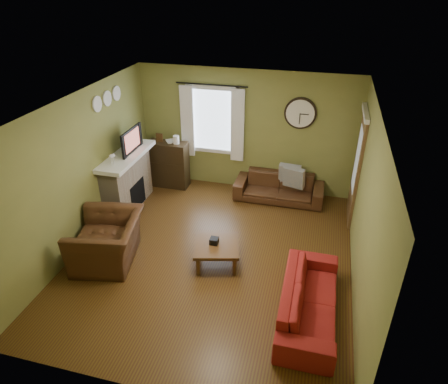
% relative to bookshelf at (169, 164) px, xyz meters
% --- Properties ---
extents(floor, '(4.60, 5.20, 0.00)m').
position_rel_bookshelf_xyz_m(floor, '(1.64, -2.23, -0.52)').
color(floor, '#4B2F12').
rests_on(floor, ground).
extents(ceiling, '(4.60, 5.20, 0.00)m').
position_rel_bookshelf_xyz_m(ceiling, '(1.64, -2.23, 2.08)').
color(ceiling, white).
rests_on(ceiling, ground).
extents(wall_left, '(0.00, 5.20, 2.60)m').
position_rel_bookshelf_xyz_m(wall_left, '(-0.66, -2.23, 0.78)').
color(wall_left, olive).
rests_on(wall_left, ground).
extents(wall_right, '(0.00, 5.20, 2.60)m').
position_rel_bookshelf_xyz_m(wall_right, '(3.94, -2.23, 0.78)').
color(wall_right, olive).
rests_on(wall_right, ground).
extents(wall_back, '(4.60, 0.00, 2.60)m').
position_rel_bookshelf_xyz_m(wall_back, '(1.64, 0.37, 0.78)').
color(wall_back, olive).
rests_on(wall_back, ground).
extents(wall_front, '(4.60, 0.00, 2.60)m').
position_rel_bookshelf_xyz_m(wall_front, '(1.64, -4.83, 0.78)').
color(wall_front, olive).
rests_on(wall_front, ground).
extents(fireplace, '(0.40, 1.40, 1.10)m').
position_rel_bookshelf_xyz_m(fireplace, '(-0.46, -1.08, 0.03)').
color(fireplace, tan).
rests_on(fireplace, floor).
extents(firebox, '(0.04, 0.60, 0.55)m').
position_rel_bookshelf_xyz_m(firebox, '(-0.27, -1.08, -0.22)').
color(firebox, black).
rests_on(firebox, fireplace).
extents(mantel, '(0.58, 1.60, 0.08)m').
position_rel_bookshelf_xyz_m(mantel, '(-0.43, -1.08, 0.62)').
color(mantel, white).
rests_on(mantel, fireplace).
extents(tv, '(0.08, 0.60, 0.35)m').
position_rel_bookshelf_xyz_m(tv, '(-0.41, -0.93, 0.84)').
color(tv, black).
rests_on(tv, mantel).
extents(tv_screen, '(0.02, 0.62, 0.36)m').
position_rel_bookshelf_xyz_m(tv_screen, '(-0.33, -0.93, 0.89)').
color(tv_screen, '#994C3F').
rests_on(tv_screen, mantel).
extents(medallion_left, '(0.28, 0.28, 0.03)m').
position_rel_bookshelf_xyz_m(medallion_left, '(-0.64, -1.43, 1.73)').
color(medallion_left, white).
rests_on(medallion_left, wall_left).
extents(medallion_mid, '(0.28, 0.28, 0.03)m').
position_rel_bookshelf_xyz_m(medallion_mid, '(-0.64, -1.08, 1.73)').
color(medallion_mid, white).
rests_on(medallion_mid, wall_left).
extents(medallion_right, '(0.28, 0.28, 0.03)m').
position_rel_bookshelf_xyz_m(medallion_right, '(-0.64, -0.73, 1.73)').
color(medallion_right, white).
rests_on(medallion_right, wall_left).
extents(window_pane, '(1.00, 0.02, 1.30)m').
position_rel_bookshelf_xyz_m(window_pane, '(0.94, 0.35, 0.98)').
color(window_pane, silver).
rests_on(window_pane, wall_back).
extents(curtain_rod, '(0.03, 0.03, 1.50)m').
position_rel_bookshelf_xyz_m(curtain_rod, '(0.94, 0.25, 1.75)').
color(curtain_rod, black).
rests_on(curtain_rod, wall_back).
extents(curtain_left, '(0.28, 0.04, 1.55)m').
position_rel_bookshelf_xyz_m(curtain_left, '(0.39, 0.25, 0.93)').
color(curtain_left, white).
rests_on(curtain_left, wall_back).
extents(curtain_right, '(0.28, 0.04, 1.55)m').
position_rel_bookshelf_xyz_m(curtain_right, '(1.49, 0.25, 0.93)').
color(curtain_right, white).
rests_on(curtain_right, wall_back).
extents(wall_clock, '(0.64, 0.06, 0.64)m').
position_rel_bookshelf_xyz_m(wall_clock, '(2.74, 0.32, 1.28)').
color(wall_clock, white).
rests_on(wall_clock, wall_back).
extents(door, '(0.05, 0.90, 2.10)m').
position_rel_bookshelf_xyz_m(door, '(3.91, -0.38, 0.53)').
color(door, brown).
rests_on(door, floor).
extents(bookshelf, '(0.87, 0.37, 1.03)m').
position_rel_bookshelf_xyz_m(bookshelf, '(0.00, 0.00, 0.00)').
color(bookshelf, black).
rests_on(bookshelf, floor).
extents(book, '(0.30, 0.31, 0.02)m').
position_rel_bookshelf_xyz_m(book, '(-0.02, 0.02, 0.45)').
color(book, '#4C3017').
rests_on(book, bookshelf).
extents(sofa_brown, '(1.84, 0.72, 0.54)m').
position_rel_bookshelf_xyz_m(sofa_brown, '(2.47, -0.01, -0.25)').
color(sofa_brown, '#402514').
rests_on(sofa_brown, floor).
extents(pillow_left, '(0.46, 0.17, 0.45)m').
position_rel_bookshelf_xyz_m(pillow_left, '(2.66, 0.11, 0.03)').
color(pillow_left, gray).
rests_on(pillow_left, sofa_brown).
extents(pillow_right, '(0.46, 0.25, 0.44)m').
position_rel_bookshelf_xyz_m(pillow_right, '(2.76, -0.01, 0.03)').
color(pillow_right, gray).
rests_on(pillow_right, sofa_brown).
extents(sofa_red, '(0.75, 1.92, 0.56)m').
position_rel_bookshelf_xyz_m(sofa_red, '(3.32, -3.18, -0.23)').
color(sofa_red, maroon).
rests_on(sofa_red, floor).
extents(armchair, '(1.27, 1.38, 0.78)m').
position_rel_bookshelf_xyz_m(armchair, '(-0.00, -2.75, -0.13)').
color(armchair, '#402514').
rests_on(armchair, floor).
extents(coffee_table, '(0.88, 0.88, 0.38)m').
position_rel_bookshelf_xyz_m(coffee_table, '(1.76, -2.39, -0.32)').
color(coffee_table, '#4C3017').
rests_on(coffee_table, floor).
extents(tissue_box, '(0.14, 0.14, 0.10)m').
position_rel_bookshelf_xyz_m(tissue_box, '(1.72, -2.38, -0.12)').
color(tissue_box, black).
rests_on(tissue_box, coffee_table).
extents(wine_glass_a, '(0.08, 0.08, 0.21)m').
position_rel_bookshelf_xyz_m(wine_glass_a, '(-0.41, -1.61, 0.77)').
color(wine_glass_a, white).
rests_on(wine_glass_a, mantel).
extents(wine_glass_b, '(0.07, 0.07, 0.20)m').
position_rel_bookshelf_xyz_m(wine_glass_b, '(-0.41, -1.54, 0.76)').
color(wine_glass_b, white).
rests_on(wine_glass_b, mantel).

